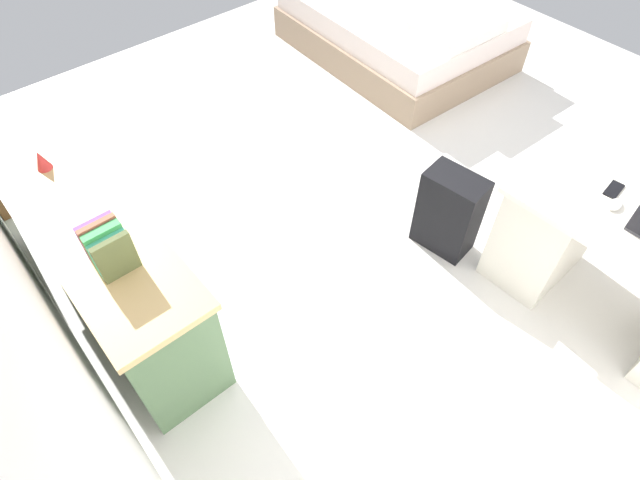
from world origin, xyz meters
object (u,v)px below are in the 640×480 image
Objects in this scene: desk at (631,274)px; credenza at (104,260)px; computer_mouse at (615,205)px; bed at (398,28)px; figurine_small at (41,160)px; suitcase_black at (449,212)px; cell_phone_by_mouse at (614,190)px.

desk is 2.85m from credenza.
desk is at bearing -174.89° from computer_mouse.
bed is 19.56× the size of computer_mouse.
computer_mouse reaches higher than bed.
figurine_small is at bearing 42.29° from desk.
cell_phone_by_mouse is (-0.67, -0.39, 0.45)m from suitcase_black.
computer_mouse reaches higher than suitcase_black.
figurine_small is (2.03, 2.19, 0.08)m from cell_phone_by_mouse.
cell_phone_by_mouse is (-2.51, 1.05, 0.49)m from bed.
cell_phone_by_mouse is 1.24× the size of figurine_small.
desk is 0.75× the size of bed.
bed is 2.86m from computer_mouse.
credenza is at bearing 48.78° from computer_mouse.
cell_phone_by_mouse reaches higher than suitcase_black.
bed is at bearing -81.57° from figurine_small.
credenza is 13.24× the size of cell_phone_by_mouse.
desk reaches higher than bed.
suitcase_black is at bearing 17.96° from desk.
suitcase_black is 5.19× the size of figurine_small.
bed is 17.78× the size of figurine_small.
computer_mouse is (-0.73, -0.28, 0.46)m from suitcase_black.
cell_phone_by_mouse is at bearing 157.37° from bed.
desk is at bearing -132.02° from credenza.
suitcase_black is at bearing 141.97° from bed.
desk is 13.35× the size of figurine_small.
credenza is 16.36× the size of figurine_small.
bed is 3.33m from figurine_small.
credenza is 2.74m from cell_phone_by_mouse.
bed is at bearing -26.72° from computer_mouse.
credenza reaches higher than suitcase_black.
cell_phone_by_mouse is at bearing -132.73° from figurine_small.
computer_mouse is (-2.57, 1.15, 0.50)m from bed.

